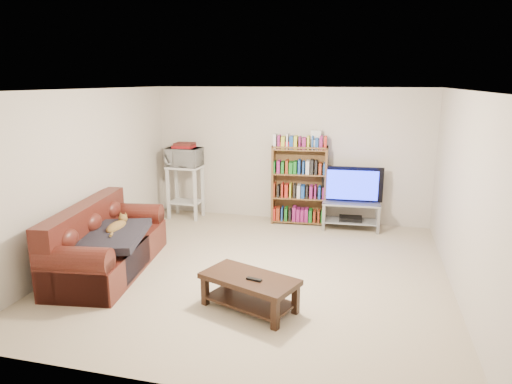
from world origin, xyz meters
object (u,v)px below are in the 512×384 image
(tv_stand, at_px, (351,211))
(bookshelf, at_px, (299,184))
(coffee_table, at_px, (249,286))
(sofa, at_px, (104,247))

(tv_stand, distance_m, bookshelf, 1.02)
(coffee_table, xyz_separation_m, bookshelf, (0.04, 3.30, 0.45))
(sofa, height_order, tv_stand, sofa)
(coffee_table, relative_size, tv_stand, 1.21)
(bookshelf, bearing_deg, tv_stand, -12.14)
(tv_stand, bearing_deg, coffee_table, -109.89)
(coffee_table, relative_size, bookshelf, 0.85)
(sofa, distance_m, bookshelf, 3.54)
(sofa, distance_m, coffee_table, 2.28)
(sofa, xyz_separation_m, tv_stand, (3.16, 2.58, 0.01))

